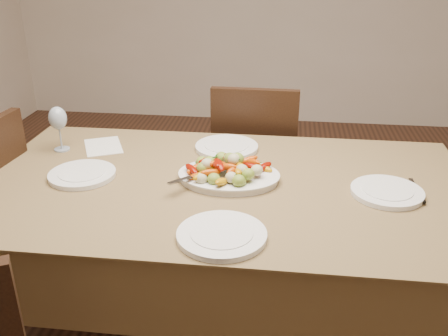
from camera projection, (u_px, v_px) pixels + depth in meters
name	position (u px, v px, depth m)	size (l,w,h in m)	color
dining_table	(224.00, 267.00, 2.02)	(1.84, 1.04, 0.76)	brown
chair_far	(256.00, 165.00, 2.70)	(0.42, 0.42, 0.95)	black
serving_platter	(229.00, 177.00, 1.87)	(0.37, 0.27, 0.02)	white
roasted_vegetables	(229.00, 164.00, 1.85)	(0.30, 0.21, 0.09)	#6C0C02
serving_spoon	(210.00, 172.00, 1.83)	(0.28, 0.06, 0.03)	#9EA0A8
plate_left	(82.00, 175.00, 1.90)	(0.25, 0.25, 0.02)	white
plate_right	(387.00, 192.00, 1.77)	(0.25, 0.25, 0.02)	white
plate_far	(227.00, 147.00, 2.16)	(0.27, 0.27, 0.02)	white
plate_near	(222.00, 235.00, 1.51)	(0.28, 0.28, 0.02)	white
wine_glass	(59.00, 127.00, 2.11)	(0.08, 0.08, 0.20)	#8C99A5
menu_card	(103.00, 146.00, 2.19)	(0.15, 0.21, 0.00)	silver
table_knife	(417.00, 192.00, 1.78)	(0.02, 0.20, 0.01)	#9EA0A8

